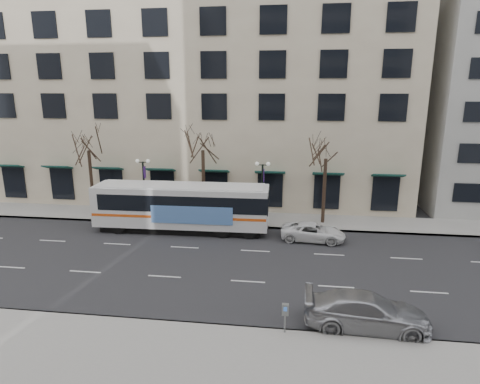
% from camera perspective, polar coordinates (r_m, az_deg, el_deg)
% --- Properties ---
extents(ground, '(160.00, 160.00, 0.00)m').
position_cam_1_polar(ground, '(26.74, -9.17, -9.63)').
color(ground, black).
rests_on(ground, ground).
extents(sidewalk_far, '(80.00, 4.00, 0.15)m').
position_cam_1_polar(sidewalk_far, '(34.18, 3.22, -3.97)').
color(sidewalk_far, gray).
rests_on(sidewalk_far, ground).
extents(building_hotel, '(40.00, 20.00, 24.00)m').
position_cam_1_polar(building_hotel, '(45.37, -4.58, 15.78)').
color(building_hotel, '#BBAB8F').
rests_on(building_hotel, ground).
extents(tree_far_left, '(3.60, 3.60, 8.34)m').
position_cam_1_polar(tree_far_left, '(36.75, -20.86, 7.00)').
color(tree_far_left, black).
rests_on(tree_far_left, ground).
extents(tree_far_mid, '(3.60, 3.60, 8.55)m').
position_cam_1_polar(tree_far_mid, '(33.22, -5.35, 7.55)').
color(tree_far_mid, black).
rests_on(tree_far_mid, ground).
extents(tree_far_right, '(3.60, 3.60, 8.06)m').
position_cam_1_polar(tree_far_right, '(32.59, 12.20, 6.31)').
color(tree_far_right, black).
rests_on(tree_far_right, ground).
extents(lamp_post_left, '(1.22, 0.45, 5.21)m').
position_cam_1_polar(lamp_post_left, '(34.77, -13.47, 0.88)').
color(lamp_post_left, black).
rests_on(lamp_post_left, ground).
extents(lamp_post_right, '(1.22, 0.45, 5.21)m').
position_cam_1_polar(lamp_post_right, '(32.62, 3.20, 0.39)').
color(lamp_post_right, black).
rests_on(lamp_post_right, ground).
extents(city_bus, '(13.63, 3.22, 3.68)m').
position_cam_1_polar(city_bus, '(31.57, -8.15, -1.96)').
color(city_bus, silver).
rests_on(city_bus, ground).
extents(silver_car, '(5.79, 2.52, 1.66)m').
position_cam_1_polar(silver_car, '(20.18, 17.56, -15.89)').
color(silver_car, '#A8A9AF').
rests_on(silver_car, ground).
extents(white_pickup, '(4.82, 2.52, 1.30)m').
position_cam_1_polar(white_pickup, '(30.07, 10.35, -5.61)').
color(white_pickup, white).
rests_on(white_pickup, ground).
extents(pay_station, '(0.30, 0.21, 1.41)m').
position_cam_1_polar(pay_station, '(18.72, 6.45, -16.59)').
color(pay_station, slate).
rests_on(pay_station, sidewalk_near).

